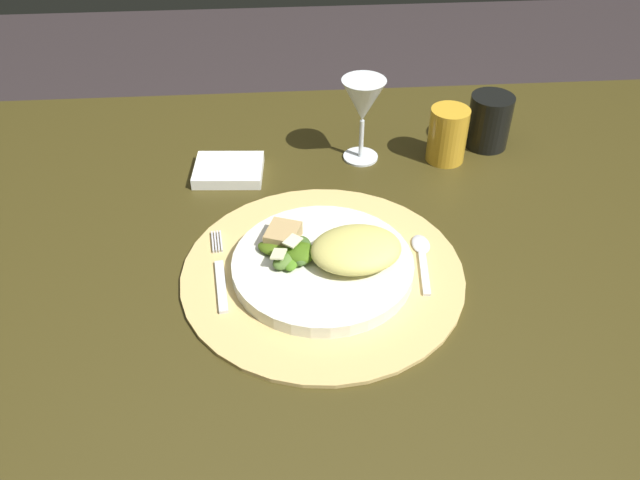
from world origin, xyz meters
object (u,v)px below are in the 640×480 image
amber_tumbler (448,135)px  dark_tumbler (489,121)px  spoon (422,253)px  wine_glass (363,103)px  dinner_plate (323,266)px  fork (220,273)px  napkin (229,170)px  dining_table (350,317)px

amber_tumbler → dark_tumbler: bearing=26.2°
spoon → wine_glass: wine_glass is taller
dinner_plate → spoon: dinner_plate is taller
fork → wine_glass: bearing=51.6°
fork → napkin: (0.00, 0.25, 0.00)m
amber_tumbler → dinner_plate: bearing=-130.0°
napkin → amber_tumbler: size_ratio=1.18×
napkin → dark_tumbler: size_ratio=1.19×
dining_table → wine_glass: bearing=80.6°
dining_table → dinner_plate: (-0.04, -0.03, 0.13)m
amber_tumbler → dining_table: bearing=-127.0°
wine_glass → napkin: bearing=-171.1°
napkin → dark_tumbler: 0.46m
amber_tumbler → wine_glass: bearing=174.6°
dark_tumbler → napkin: bearing=-172.2°
dining_table → dinner_plate: dinner_plate is taller
spoon → amber_tumbler: 0.27m
napkin → dinner_plate: bearing=-61.8°
dining_table → wine_glass: 0.35m
dinner_plate → dark_tumbler: size_ratio=2.63×
dining_table → spoon: spoon is taller
amber_tumbler → dark_tumbler: (0.08, 0.04, -0.00)m
dinner_plate → amber_tumbler: (0.23, 0.28, 0.03)m
spoon → dining_table: bearing=177.4°
spoon → napkin: 0.36m
amber_tumbler → dark_tumbler: size_ratio=1.01×
dining_table → dinner_plate: bearing=-147.9°
napkin → amber_tumbler: bearing=3.3°
amber_tumbler → dark_tumbler: 0.09m
spoon → dark_tumbler: size_ratio=1.32×
napkin → wine_glass: 0.25m
dinner_plate → wine_glass: bearing=73.1°
wine_glass → amber_tumbler: (0.14, -0.01, -0.06)m
spoon → napkin: size_ratio=1.11×
wine_glass → dark_tumbler: 0.24m
fork → dark_tumbler: (0.46, 0.32, 0.04)m
spoon → wine_glass: (-0.05, 0.27, 0.10)m
napkin → wine_glass: wine_glass is taller
wine_glass → amber_tumbler: size_ratio=1.54×
dinner_plate → spoon: bearing=9.4°
spoon → dinner_plate: bearing=-170.6°
dinner_plate → fork: dinner_plate is taller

